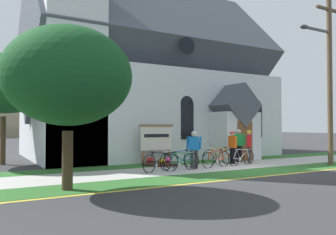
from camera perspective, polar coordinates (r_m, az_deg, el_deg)
ground at (r=18.01m, az=5.20°, el=-7.29°), size 140.00×140.00×0.00m
sidewalk_slab at (r=15.89m, az=9.03°, el=-8.05°), size 32.00×2.57×0.01m
grass_verge at (r=14.29m, az=14.52°, el=-8.78°), size 32.00×1.73×0.01m
church_lawn at (r=17.56m, az=4.67°, el=-7.43°), size 24.00×1.63×0.01m
curb_paint_stripe at (r=13.59m, az=17.56°, el=-9.14°), size 28.00×0.16×0.01m
church_building at (r=21.88m, az=-3.85°, el=5.89°), size 14.86×10.96×12.23m
church_sign at (r=16.65m, az=-1.96°, el=-3.53°), size 1.78×0.22×1.93m
flower_bed at (r=16.31m, az=-1.20°, el=-7.61°), size 1.84×1.84×0.34m
bicycle_black at (r=16.52m, az=12.12°, el=-6.49°), size 1.76×0.24×0.84m
bicycle_orange at (r=14.22m, az=2.18°, el=-7.33°), size 1.75×0.10×0.83m
bicycle_blue at (r=15.41m, az=8.07°, el=-6.87°), size 1.75×0.31×0.82m
bicycle_red at (r=15.24m, az=2.18°, el=-6.94°), size 1.73×0.17×0.82m
bicycle_silver at (r=13.89m, az=-1.74°, el=-7.45°), size 1.66×0.66×0.85m
bicycle_yellow at (r=16.66m, az=8.56°, el=-6.44°), size 1.70×0.46×0.85m
cyclist_in_white_jersey at (r=14.82m, az=4.36°, el=-4.93°), size 0.51×0.52×1.62m
cyclist_in_yellow_jersey at (r=17.02m, az=10.70°, el=-4.55°), size 0.27×0.67×1.58m
cyclist_in_green_jersey at (r=17.36m, az=13.37°, el=-4.35°), size 0.52×0.55×1.63m
cyclist_in_blue_jersey at (r=17.97m, az=11.73°, el=-4.17°), size 0.48×0.62×1.66m
utility_pole at (r=18.14m, az=25.18°, el=8.20°), size 3.12×0.28×8.73m
roadside_conifer at (r=28.09m, az=11.26°, el=5.79°), size 2.85×2.85×8.40m
yard_deciduous_tree at (r=18.20m, az=-25.74°, el=5.09°), size 4.74×4.74×5.29m
verge_sapling at (r=10.43m, az=-16.34°, el=6.59°), size 3.72×3.72×4.75m
distant_hill at (r=82.87m, az=-23.42°, el=-2.58°), size 102.25×49.60×24.84m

